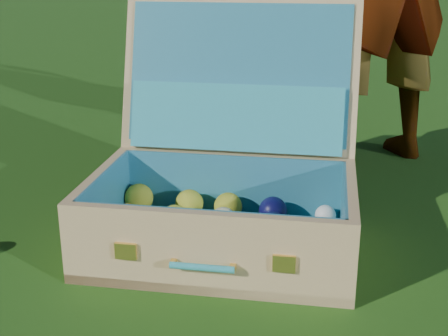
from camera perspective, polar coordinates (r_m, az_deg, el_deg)
ground at (r=1.55m, az=-1.05°, el=-8.30°), size 60.00×60.00×0.00m
suitcase at (r=1.60m, az=0.28°, el=-0.68°), size 0.69×0.66×0.61m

